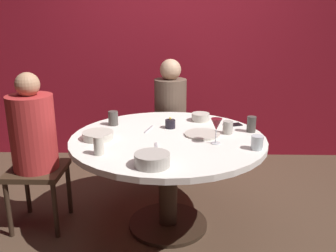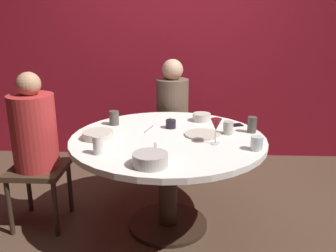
{
  "view_description": "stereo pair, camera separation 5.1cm",
  "coord_description": "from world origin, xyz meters",
  "px_view_note": "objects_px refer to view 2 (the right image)",
  "views": [
    {
      "loc": [
        0.06,
        -2.45,
        1.55
      ],
      "look_at": [
        0.0,
        0.0,
        0.8
      ],
      "focal_mm": 38.72,
      "sensor_mm": 36.0,
      "label": 1
    },
    {
      "loc": [
        0.11,
        -2.45,
        1.55
      ],
      "look_at": [
        0.0,
        0.0,
        0.8
      ],
      "focal_mm": 38.72,
      "sensor_mm": 36.0,
      "label": 2
    }
  ],
  "objects_px": {
    "seated_diner_back": "(172,106)",
    "cup_near_candle": "(98,145)",
    "bowl_small_white": "(98,135)",
    "bowl_serving_large": "(150,160)",
    "cup_far_edge": "(114,118)",
    "dinner_plate": "(203,134)",
    "seated_diner_left": "(34,134)",
    "cup_by_left_diner": "(228,128)",
    "wine_glass": "(216,126)",
    "cup_by_right_diner": "(257,143)",
    "bowl_salad_center": "(202,117)",
    "cup_center_front": "(252,125)",
    "dining_table": "(168,155)",
    "candle_holder": "(171,124)",
    "cell_phone": "(234,125)"
  },
  "relations": [
    {
      "from": "bowl_salad_center",
      "to": "dining_table",
      "type": "bearing_deg",
      "value": -121.64
    },
    {
      "from": "cup_far_edge",
      "to": "dinner_plate",
      "type": "bearing_deg",
      "value": -18.85
    },
    {
      "from": "cup_by_left_diner",
      "to": "cup_far_edge",
      "type": "height_order",
      "value": "cup_far_edge"
    },
    {
      "from": "seated_diner_left",
      "to": "cup_far_edge",
      "type": "height_order",
      "value": "seated_diner_left"
    },
    {
      "from": "seated_diner_left",
      "to": "cell_phone",
      "type": "bearing_deg",
      "value": 11.25
    },
    {
      "from": "dining_table",
      "to": "cup_far_edge",
      "type": "height_order",
      "value": "cup_far_edge"
    },
    {
      "from": "bowl_serving_large",
      "to": "cup_by_left_diner",
      "type": "xyz_separation_m",
      "value": [
        0.51,
        0.61,
        0.01
      ]
    },
    {
      "from": "cup_center_front",
      "to": "cup_by_left_diner",
      "type": "bearing_deg",
      "value": -165.42
    },
    {
      "from": "candle_holder",
      "to": "bowl_serving_large",
      "type": "relative_size",
      "value": 0.42
    },
    {
      "from": "dinner_plate",
      "to": "cup_by_right_diner",
      "type": "height_order",
      "value": "cup_by_right_diner"
    },
    {
      "from": "wine_glass",
      "to": "bowl_serving_large",
      "type": "bearing_deg",
      "value": -136.3
    },
    {
      "from": "seated_diner_back",
      "to": "bowl_small_white",
      "type": "xyz_separation_m",
      "value": [
        -0.49,
        -0.98,
        0.03
      ]
    },
    {
      "from": "wine_glass",
      "to": "seated_diner_back",
      "type": "bearing_deg",
      "value": 107.1
    },
    {
      "from": "bowl_salad_center",
      "to": "cup_by_right_diner",
      "type": "height_order",
      "value": "cup_by_right_diner"
    },
    {
      "from": "seated_diner_left",
      "to": "cup_center_front",
      "type": "height_order",
      "value": "seated_diner_left"
    },
    {
      "from": "cup_near_candle",
      "to": "cup_by_right_diner",
      "type": "distance_m",
      "value": 1.01
    },
    {
      "from": "bowl_salad_center",
      "to": "bowl_small_white",
      "type": "xyz_separation_m",
      "value": [
        -0.75,
        -0.48,
        -0.01
      ]
    },
    {
      "from": "cup_near_candle",
      "to": "cup_center_front",
      "type": "relative_size",
      "value": 0.99
    },
    {
      "from": "cup_by_right_diner",
      "to": "bowl_serving_large",
      "type": "bearing_deg",
      "value": -156.8
    },
    {
      "from": "cup_near_candle",
      "to": "cup_by_right_diner",
      "type": "height_order",
      "value": "cup_near_candle"
    },
    {
      "from": "dining_table",
      "to": "cell_phone",
      "type": "xyz_separation_m",
      "value": [
        0.5,
        0.29,
        0.14
      ]
    },
    {
      "from": "cell_phone",
      "to": "bowl_small_white",
      "type": "height_order",
      "value": "bowl_small_white"
    },
    {
      "from": "dining_table",
      "to": "wine_glass",
      "type": "relative_size",
      "value": 7.91
    },
    {
      "from": "seated_diner_back",
      "to": "cup_near_candle",
      "type": "height_order",
      "value": "seated_diner_back"
    },
    {
      "from": "candle_holder",
      "to": "bowl_serving_large",
      "type": "distance_m",
      "value": 0.74
    },
    {
      "from": "bowl_small_white",
      "to": "seated_diner_back",
      "type": "bearing_deg",
      "value": 63.47
    },
    {
      "from": "wine_glass",
      "to": "cup_by_left_diner",
      "type": "bearing_deg",
      "value": 63.47
    },
    {
      "from": "candle_holder",
      "to": "cup_near_candle",
      "type": "xyz_separation_m",
      "value": [
        -0.43,
        -0.57,
        0.03
      ]
    },
    {
      "from": "dining_table",
      "to": "bowl_small_white",
      "type": "height_order",
      "value": "bowl_small_white"
    },
    {
      "from": "wine_glass",
      "to": "bowl_salad_center",
      "type": "distance_m",
      "value": 0.57
    },
    {
      "from": "bowl_salad_center",
      "to": "cup_by_right_diner",
      "type": "relative_size",
      "value": 1.59
    },
    {
      "from": "seated_diner_back",
      "to": "bowl_salad_center",
      "type": "relative_size",
      "value": 8.0
    },
    {
      "from": "seated_diner_back",
      "to": "bowl_serving_large",
      "type": "distance_m",
      "value": 1.45
    },
    {
      "from": "seated_diner_back",
      "to": "cup_near_candle",
      "type": "distance_m",
      "value": 1.35
    },
    {
      "from": "cup_by_left_diner",
      "to": "cell_phone",
      "type": "bearing_deg",
      "value": 72.19
    },
    {
      "from": "dinner_plate",
      "to": "cup_center_front",
      "type": "distance_m",
      "value": 0.38
    },
    {
      "from": "bowl_small_white",
      "to": "bowl_serving_large",
      "type": "bearing_deg",
      "value": -48.4
    },
    {
      "from": "cup_by_left_diner",
      "to": "dining_table",
      "type": "bearing_deg",
      "value": -169.3
    },
    {
      "from": "seated_diner_left",
      "to": "seated_diner_back",
      "type": "relative_size",
      "value": 1.01
    },
    {
      "from": "wine_glass",
      "to": "bowl_small_white",
      "type": "xyz_separation_m",
      "value": [
        -0.82,
        0.08,
        -0.1
      ]
    },
    {
      "from": "seated_diner_back",
      "to": "candle_holder",
      "type": "bearing_deg",
      "value": 0.98
    },
    {
      "from": "seated_diner_left",
      "to": "bowl_small_white",
      "type": "distance_m",
      "value": 0.49
    },
    {
      "from": "bowl_small_white",
      "to": "cup_by_left_diner",
      "type": "bearing_deg",
      "value": 8.76
    },
    {
      "from": "cup_by_left_diner",
      "to": "cup_near_candle",
      "type": "bearing_deg",
      "value": -152.89
    },
    {
      "from": "candle_holder",
      "to": "cell_phone",
      "type": "bearing_deg",
      "value": 9.65
    },
    {
      "from": "cup_far_edge",
      "to": "wine_glass",
      "type": "bearing_deg",
      "value": -28.5
    },
    {
      "from": "cup_by_left_diner",
      "to": "cup_center_front",
      "type": "bearing_deg",
      "value": 14.58
    },
    {
      "from": "bowl_salad_center",
      "to": "seated_diner_back",
      "type": "bearing_deg",
      "value": 117.01
    },
    {
      "from": "cup_center_front",
      "to": "dining_table",
      "type": "bearing_deg",
      "value": -168.15
    },
    {
      "from": "candle_holder",
      "to": "cup_by_left_diner",
      "type": "relative_size",
      "value": 0.91
    }
  ]
}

